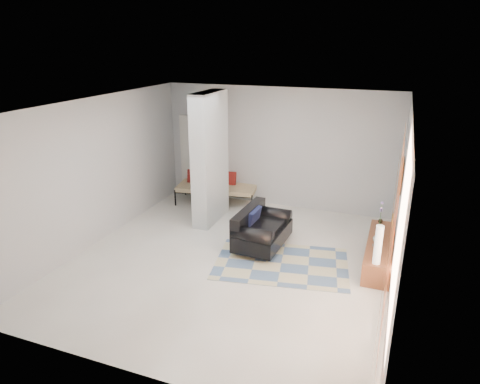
% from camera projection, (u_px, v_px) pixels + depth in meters
% --- Properties ---
extents(floor, '(6.00, 6.00, 0.00)m').
position_uv_depth(floor, '(231.00, 260.00, 7.78)').
color(floor, beige).
rests_on(floor, ground).
extents(ceiling, '(6.00, 6.00, 0.00)m').
position_uv_depth(ceiling, '(229.00, 105.00, 6.84)').
color(ceiling, white).
rests_on(ceiling, wall_back).
extents(wall_back, '(6.00, 0.00, 6.00)m').
position_uv_depth(wall_back, '(278.00, 148.00, 9.95)').
color(wall_back, '#BBBDBF').
rests_on(wall_back, ground).
extents(wall_front, '(6.00, 0.00, 6.00)m').
position_uv_depth(wall_front, '(128.00, 271.00, 4.66)').
color(wall_front, '#BBBDBF').
rests_on(wall_front, ground).
extents(wall_left, '(0.00, 6.00, 6.00)m').
position_uv_depth(wall_left, '(97.00, 171.00, 8.22)').
color(wall_left, '#BBBDBF').
rests_on(wall_left, ground).
extents(wall_right, '(0.00, 6.00, 6.00)m').
position_uv_depth(wall_right, '(400.00, 209.00, 6.40)').
color(wall_right, '#BBBDBF').
rests_on(wall_right, ground).
extents(partition_column, '(0.35, 1.20, 2.80)m').
position_uv_depth(partition_column, '(210.00, 159.00, 9.08)').
color(partition_column, silver).
rests_on(partition_column, floor).
extents(hallway_door, '(0.85, 0.06, 2.04)m').
position_uv_depth(hallway_door, '(196.00, 156.00, 10.74)').
color(hallway_door, silver).
rests_on(hallway_door, floor).
extents(curtain, '(0.00, 2.55, 2.55)m').
position_uv_depth(curtain, '(392.00, 236.00, 5.39)').
color(curtain, '#FF8143').
rests_on(curtain, wall_right).
extents(wall_art, '(0.04, 0.45, 0.55)m').
position_uv_depth(wall_art, '(401.00, 176.00, 7.11)').
color(wall_art, '#3D2410').
rests_on(wall_art, wall_right).
extents(media_console, '(0.45, 1.95, 0.80)m').
position_uv_depth(media_console, '(379.00, 251.00, 7.67)').
color(media_console, brown).
rests_on(media_console, floor).
extents(loveseat, '(0.86, 1.40, 0.76)m').
position_uv_depth(loveseat, '(260.00, 229.00, 8.18)').
color(loveseat, silver).
rests_on(loveseat, floor).
extents(daybed, '(2.01, 1.11, 0.77)m').
position_uv_depth(daybed, '(216.00, 186.00, 10.42)').
color(daybed, black).
rests_on(daybed, floor).
extents(area_rug, '(2.57, 1.94, 0.01)m').
position_uv_depth(area_rug, '(281.00, 263.00, 7.65)').
color(area_rug, beige).
rests_on(area_rug, floor).
extents(cylinder_lamp, '(0.12, 0.12, 0.66)m').
position_uv_depth(cylinder_lamp, '(378.00, 245.00, 6.75)').
color(cylinder_lamp, silver).
rests_on(cylinder_lamp, media_console).
extents(bronze_figurine, '(0.12, 0.12, 0.23)m').
position_uv_depth(bronze_figurine, '(380.00, 225.00, 8.00)').
color(bronze_figurine, black).
rests_on(bronze_figurine, media_console).
extents(vase, '(0.18, 0.18, 0.18)m').
position_uv_depth(vase, '(378.00, 238.00, 7.53)').
color(vase, silver).
rests_on(vase, media_console).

